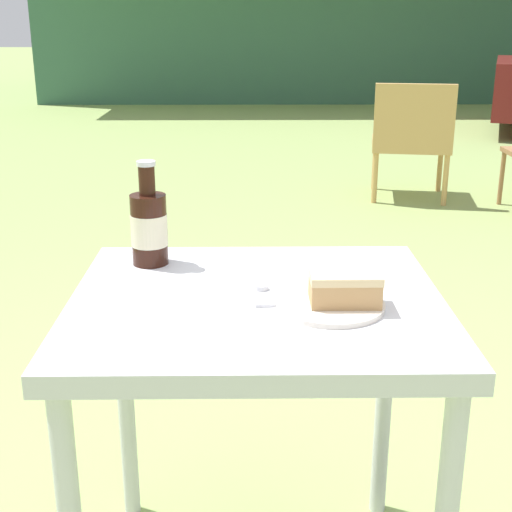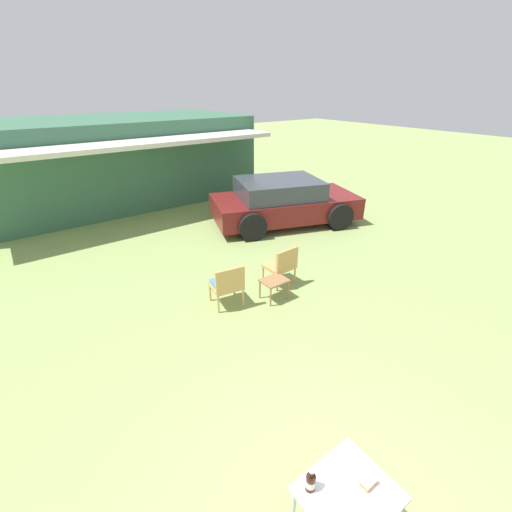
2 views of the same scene
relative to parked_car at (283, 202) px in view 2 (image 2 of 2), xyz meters
name	(u,v)px [view 2 (image 2 of 2)]	position (x,y,z in m)	size (l,w,h in m)	color
cabin_building	(108,160)	(-3.21, 5.22, 0.70)	(8.87, 5.53, 2.62)	#38664C
parked_car	(283,202)	(0.00, 0.00, 0.00)	(4.37, 3.03, 1.26)	maroon
wicker_chair_cushioned	(227,283)	(-3.47, -2.58, -0.18)	(0.60, 0.56, 0.81)	tan
wicker_chair_plain	(282,264)	(-2.23, -2.61, -0.17)	(0.55, 0.50, 0.81)	tan
garden_side_table	(274,282)	(-2.66, -2.91, -0.28)	(0.46, 0.37, 0.40)	#996B42
patio_table	(348,499)	(-4.58, -6.19, 0.00)	(0.72, 0.63, 0.71)	silver
cake_on_plate	(367,484)	(-4.43, -6.24, 0.11)	(0.20, 0.20, 0.07)	silver
cola_bottle_near	(310,482)	(-4.81, -5.99, 0.17)	(0.08, 0.08, 0.23)	black
fork	(360,490)	(-4.50, -6.23, 0.09)	(0.17, 0.03, 0.01)	silver
loose_bottle_cap	(346,487)	(-4.57, -6.15, 0.09)	(0.03, 0.03, 0.01)	silver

